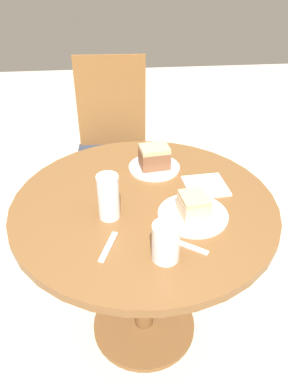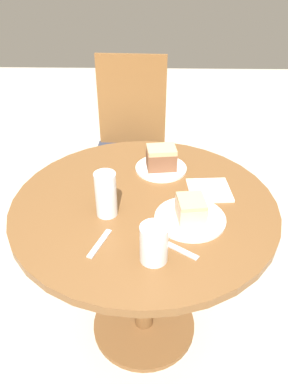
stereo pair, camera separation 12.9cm
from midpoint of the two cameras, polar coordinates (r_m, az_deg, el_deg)
The scene contains 12 objects.
ground_plane at distance 1.82m, azimuth 2.16°, elevation -19.71°, with size 8.00×8.00×0.00m, color beige.
table at distance 1.42m, azimuth 2.63°, elevation -6.65°, with size 0.93×0.93×0.71m.
chair at distance 2.14m, azimuth -0.35°, elevation 7.03°, with size 0.43×0.45×0.96m.
plate_near at distance 1.25m, azimuth 9.99°, elevation -4.10°, with size 0.23×0.23×0.01m.
plate_far at distance 1.50m, azimuth 5.08°, elevation 3.54°, with size 0.20×0.20×0.01m.
cake_slice_near at distance 1.23m, azimuth 10.18°, elevation -2.61°, with size 0.10×0.11×0.07m.
cake_slice_far at distance 1.48m, azimuth 5.17°, elevation 5.16°, with size 0.12×0.10×0.09m.
glass_lemonade at distance 1.22m, azimuth -2.80°, elevation -0.83°, with size 0.07×0.07×0.16m.
glass_water at distance 1.07m, azimuth 5.03°, elevation -8.21°, with size 0.08×0.08×0.12m.
napkin_stack at distance 1.40m, azimuth 12.54°, elevation 0.19°, with size 0.16×0.16×0.01m.
fork at distance 1.15m, azimuth 7.40°, elevation -8.21°, with size 0.16×0.12×0.00m.
spoon at distance 1.15m, azimuth -3.56°, elevation -7.94°, with size 0.06×0.13×0.00m.
Camera 2 is at (0.02, -1.07, 1.48)m, focal length 35.00 mm.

